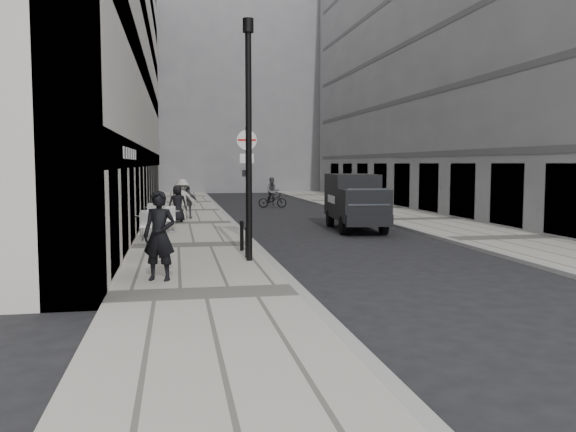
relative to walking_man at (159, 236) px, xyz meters
name	(u,v)px	position (x,y,z in m)	size (l,w,h in m)	color
ground	(332,328)	(2.95, -4.24, -1.15)	(120.00, 120.00, 0.00)	black
sidewalk	(189,224)	(0.95, 13.76, -1.09)	(4.00, 60.00, 0.12)	#9F9C90
far_sidewalk	(418,220)	(11.95, 13.76, -1.09)	(4.00, 60.00, 0.12)	#9F9C90
building_left	(108,47)	(-3.05, 20.26, 7.85)	(4.00, 45.00, 18.00)	beige
building_right	(458,41)	(16.95, 20.26, 8.85)	(6.00, 45.00, 20.00)	gray
building_far	(213,86)	(4.45, 51.76, 9.85)	(24.00, 16.00, 22.00)	gray
walking_man	(159,236)	(0.00, 0.00, 0.00)	(0.75, 0.49, 2.05)	black
sign_post	(247,169)	(2.75, 6.39, 1.47)	(0.67, 0.14, 3.90)	black
lamppost	(249,128)	(2.35, 2.49, 2.60)	(0.29, 0.29, 6.53)	black
bollard_near	(247,243)	(2.35, 3.02, -0.62)	(0.11, 0.11, 0.81)	black
bollard_far	(242,237)	(2.35, 4.43, -0.60)	(0.12, 0.12, 0.86)	black
panel_van	(355,199)	(7.77, 10.51, 0.17)	(2.23, 5.10, 2.34)	black
cyclist	(272,196)	(6.40, 24.02, -0.40)	(1.82, 0.75, 1.92)	black
pedestrian_a	(188,202)	(0.96, 15.66, -0.23)	(0.93, 0.39, 1.59)	#4C4C50
pedestrian_b	(183,199)	(0.70, 15.33, -0.07)	(1.24, 0.71, 1.92)	#AEABA1
pedestrian_c	(178,204)	(0.45, 14.01, -0.18)	(0.83, 0.54, 1.69)	black
cafe_table_near	(147,225)	(-0.65, 7.73, -0.52)	(0.77, 1.75, 1.00)	#B9B9BC
cafe_table_mid	(152,214)	(-0.65, 13.01, -0.57)	(0.71, 1.60, 0.91)	silver
cafe_table_far	(170,219)	(0.15, 10.32, -0.55)	(0.74, 1.67, 0.95)	silver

